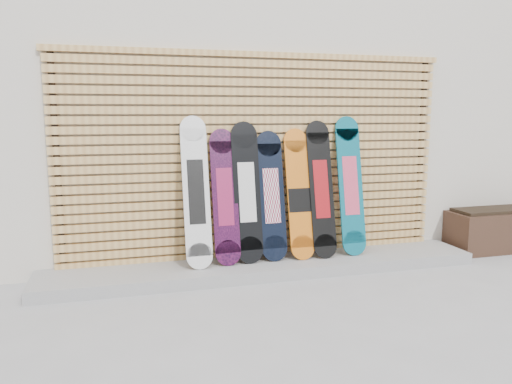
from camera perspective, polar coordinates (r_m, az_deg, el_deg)
ground at (r=4.77m, az=5.16°, el=-11.39°), size 80.00×80.00×0.00m
building at (r=7.96m, az=-0.29°, el=10.00°), size 12.00×5.00×3.60m
concrete_step at (r=5.32m, az=1.02°, el=-8.52°), size 4.60×0.70×0.12m
slat_wall at (r=5.37m, az=0.16°, el=4.16°), size 4.26×0.08×2.29m
planter_box at (r=6.77m, az=25.68°, el=-3.89°), size 1.16×0.48×0.52m
snowboard_0 at (r=5.05m, az=-6.86°, el=0.02°), size 0.27×0.38×1.52m
snowboard_1 at (r=5.13m, az=-3.58°, el=-0.55°), size 0.26×0.34×1.39m
snowboard_2 at (r=5.19m, az=-1.05°, el=-0.02°), size 0.28×0.33×1.46m
snowboard_3 at (r=5.27m, az=1.78°, el=-0.43°), size 0.28×0.32×1.36m
snowboard_4 at (r=5.36m, az=4.95°, el=-0.30°), size 0.26×0.35×1.38m
snowboard_5 at (r=5.44m, az=7.46°, el=0.34°), size 0.26×0.36×1.46m
snowboard_6 at (r=5.59m, az=10.75°, el=0.73°), size 0.28×0.35×1.51m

